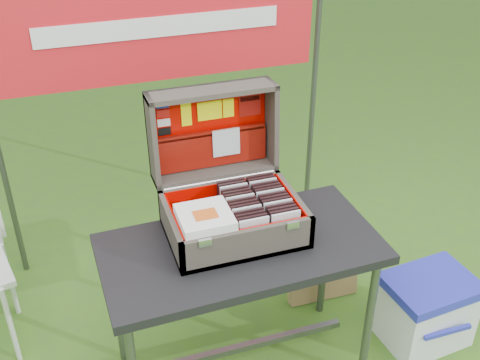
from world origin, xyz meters
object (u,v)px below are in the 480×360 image
object	(u,v)px
table	(241,310)
cooler	(426,310)
suitcase	(229,172)
cardboard_box	(323,266)

from	to	relation	value
table	cooler	size ratio (longest dim) A/B	2.78
table	cooler	bearing A→B (deg)	-8.42
suitcase	cooler	distance (m)	1.21
cardboard_box	table	bearing A→B (deg)	-148.65
suitcase	cooler	world-z (taller)	suitcase
table	cooler	distance (m)	0.91
cardboard_box	cooler	bearing A→B (deg)	-51.32
table	cardboard_box	bearing A→B (deg)	28.80
table	cardboard_box	xyz separation A→B (m)	(0.56, 0.32, -0.16)
cooler	suitcase	bearing A→B (deg)	159.06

